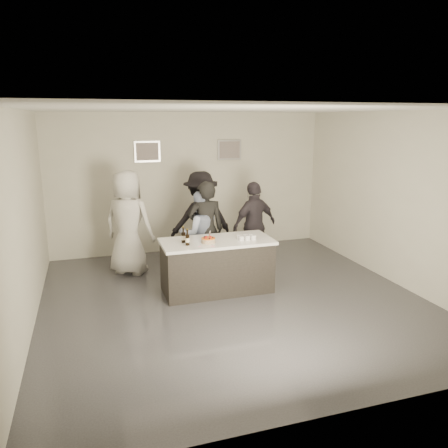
% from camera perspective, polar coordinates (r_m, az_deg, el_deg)
% --- Properties ---
extents(floor, '(6.00, 6.00, 0.00)m').
position_cam_1_polar(floor, '(7.22, 1.21, -9.81)').
color(floor, '#3D3D42').
rests_on(floor, ground).
extents(ceiling, '(6.00, 6.00, 0.00)m').
position_cam_1_polar(ceiling, '(6.62, 1.34, 14.75)').
color(ceiling, white).
extents(wall_back, '(6.00, 0.04, 3.00)m').
position_cam_1_polar(wall_back, '(9.61, -4.50, 5.38)').
color(wall_back, beige).
rests_on(wall_back, ground).
extents(wall_front, '(6.00, 0.04, 3.00)m').
position_cam_1_polar(wall_front, '(4.14, 14.81, -6.18)').
color(wall_front, beige).
rests_on(wall_front, ground).
extents(wall_left, '(0.04, 6.00, 3.00)m').
position_cam_1_polar(wall_left, '(6.48, -24.75, 0.14)').
color(wall_left, beige).
rests_on(wall_left, ground).
extents(wall_right, '(0.04, 6.00, 3.00)m').
position_cam_1_polar(wall_right, '(8.22, 21.54, 3.07)').
color(wall_right, beige).
rests_on(wall_right, ground).
extents(picture_left, '(0.54, 0.04, 0.44)m').
position_cam_1_polar(picture_left, '(9.35, -9.99, 9.31)').
color(picture_left, '#B2B2B7').
rests_on(picture_left, wall_back).
extents(picture_right, '(0.54, 0.04, 0.44)m').
position_cam_1_polar(picture_right, '(9.75, 0.70, 9.68)').
color(picture_right, '#B2B2B7').
rests_on(picture_right, wall_back).
extents(bar_counter, '(1.86, 0.86, 0.90)m').
position_cam_1_polar(bar_counter, '(7.40, -0.93, -5.46)').
color(bar_counter, white).
rests_on(bar_counter, ground).
extents(cake, '(0.23, 0.23, 0.07)m').
position_cam_1_polar(cake, '(7.11, -2.07, -2.16)').
color(cake, orange).
rests_on(cake, bar_counter).
extents(beer_bottle_a, '(0.07, 0.07, 0.26)m').
position_cam_1_polar(beer_bottle_a, '(7.11, -5.34, -1.43)').
color(beer_bottle_a, black).
rests_on(beer_bottle_a, bar_counter).
extents(beer_bottle_b, '(0.07, 0.07, 0.26)m').
position_cam_1_polar(beer_bottle_b, '(6.96, -4.80, -1.75)').
color(beer_bottle_b, black).
rests_on(beer_bottle_b, bar_counter).
extents(tumbler_cluster, '(0.30, 0.19, 0.08)m').
position_cam_1_polar(tumbler_cluster, '(7.31, 2.93, -1.70)').
color(tumbler_cluster, '#C36F12').
rests_on(tumbler_cluster, bar_counter).
extents(candles, '(0.24, 0.08, 0.01)m').
position_cam_1_polar(candles, '(6.90, -2.31, -2.95)').
color(candles, pink).
rests_on(candles, bar_counter).
extents(person_main_black, '(0.70, 0.51, 1.79)m').
position_cam_1_polar(person_main_black, '(7.97, -2.38, -0.74)').
color(person_main_black, black).
rests_on(person_main_black, ground).
extents(person_main_blue, '(0.78, 0.61, 1.59)m').
position_cam_1_polar(person_main_blue, '(8.07, -3.21, -1.30)').
color(person_main_blue, '#9BA9CA').
rests_on(person_main_blue, ground).
extents(person_guest_left, '(1.14, 1.05, 1.96)m').
position_cam_1_polar(person_guest_left, '(8.32, -12.40, 0.17)').
color(person_guest_left, silver).
rests_on(person_guest_left, ground).
extents(person_guest_right, '(1.08, 0.70, 1.70)m').
position_cam_1_polar(person_guest_right, '(8.51, 3.99, -0.14)').
color(person_guest_right, '#302B32').
rests_on(person_guest_right, ground).
extents(person_guest_back, '(1.27, 0.81, 1.88)m').
position_cam_1_polar(person_guest_back, '(8.61, -3.02, 0.65)').
color(person_guest_back, black).
rests_on(person_guest_back, ground).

